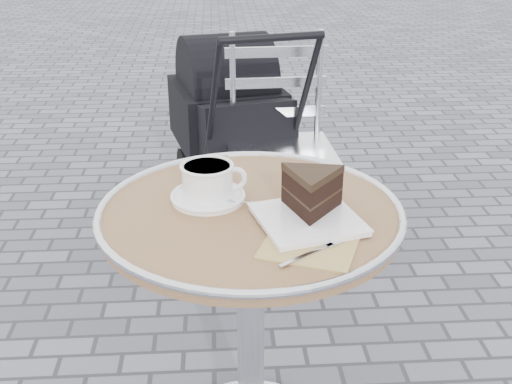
{
  "coord_description": "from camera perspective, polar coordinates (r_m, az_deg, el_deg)",
  "views": [
    {
      "loc": [
        -0.07,
        -1.34,
        1.4
      ],
      "look_at": [
        0.01,
        -0.01,
        0.78
      ],
      "focal_mm": 45.0,
      "sensor_mm": 36.0,
      "label": 1
    }
  ],
  "objects": [
    {
      "name": "cake_plate_set",
      "position": [
        1.43,
        4.91,
        -0.5
      ],
      "size": [
        0.26,
        0.35,
        0.12
      ],
      "rotation": [
        0.0,
        0.0,
        0.26
      ],
      "color": "tan",
      "rests_on": "cafe_table"
    },
    {
      "name": "cappuccino_set",
      "position": [
        1.53,
        -4.24,
        0.68
      ],
      "size": [
        0.2,
        0.17,
        0.09
      ],
      "rotation": [
        0.0,
        0.0,
        0.13
      ],
      "color": "white",
      "rests_on": "cafe_table"
    },
    {
      "name": "baby_stroller",
      "position": [
        2.95,
        -2.09,
        5.8
      ],
      "size": [
        0.61,
        0.99,
        0.96
      ],
      "rotation": [
        0.0,
        0.0,
        0.23
      ],
      "color": "black",
      "rests_on": "ground"
    },
    {
      "name": "bistro_chair",
      "position": [
        2.58,
        2.02,
        6.18
      ],
      "size": [
        0.43,
        0.43,
        0.92
      ],
      "rotation": [
        0.0,
        0.0,
        0.05
      ],
      "color": "silver",
      "rests_on": "ground"
    },
    {
      "name": "cafe_table",
      "position": [
        1.58,
        -0.5,
        -6.91
      ],
      "size": [
        0.72,
        0.72,
        0.74
      ],
      "color": "silver",
      "rests_on": "ground"
    }
  ]
}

